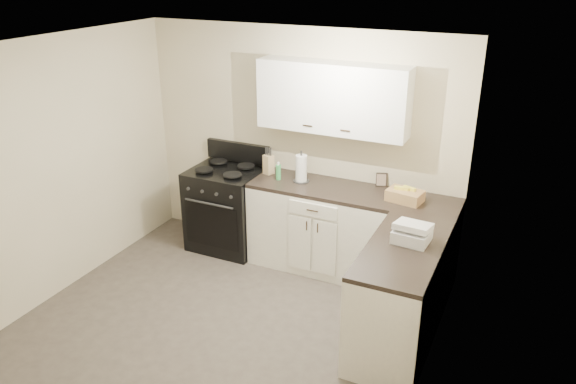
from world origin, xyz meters
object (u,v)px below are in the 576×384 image
at_px(stove, 227,209).
at_px(wicker_basket, 405,196).
at_px(countertop_grill, 412,235).
at_px(paper_towel, 301,169).
at_px(knife_block, 269,164).

distance_m(stove, wicker_basket, 2.09).
relative_size(wicker_basket, countertop_grill, 1.15).
bearing_deg(stove, wicker_basket, 0.38).
height_order(paper_towel, wicker_basket, paper_towel).
height_order(knife_block, countertop_grill, knife_block).
distance_m(paper_towel, wicker_basket, 1.13).
relative_size(knife_block, paper_towel, 0.73).
height_order(paper_towel, countertop_grill, paper_towel).
relative_size(paper_towel, wicker_basket, 0.87).
height_order(stove, paper_towel, paper_towel).
relative_size(knife_block, countertop_grill, 0.74).
bearing_deg(stove, knife_block, 12.83).
relative_size(stove, wicker_basket, 2.87).
bearing_deg(paper_towel, countertop_grill, -31.26).
distance_m(paper_towel, countertop_grill, 1.62).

